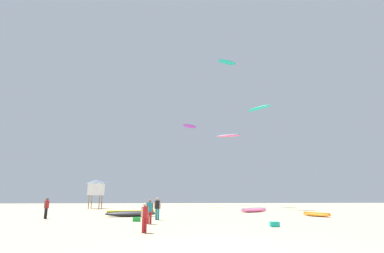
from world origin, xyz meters
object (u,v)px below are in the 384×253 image
(person_left, at_px, (46,206))
(person_right, at_px, (157,207))
(cooler_box, at_px, (275,224))
(kite_grounded_near, at_px, (131,214))
(person_midground, at_px, (149,209))
(kite_grounded_mid, at_px, (254,210))
(kite_grounded_far, at_px, (316,214))
(kite_aloft_2, at_px, (229,136))
(lifeguard_tower, at_px, (96,187))
(kite_aloft_3, at_px, (190,126))
(gear_bag, at_px, (137,219))
(kite_aloft_1, at_px, (259,108))
(person_foreground, at_px, (145,215))
(kite_aloft_0, at_px, (227,62))

(person_left, bearing_deg, person_right, -5.35)
(person_left, height_order, cooler_box, person_left)
(kite_grounded_near, bearing_deg, cooler_box, -42.85)
(person_midground, xyz_separation_m, kite_grounded_mid, (10.95, 13.61, -0.74))
(person_left, relative_size, kite_grounded_far, 0.53)
(kite_aloft_2, bearing_deg, lifeguard_tower, -162.78)
(kite_grounded_far, relative_size, kite_aloft_3, 1.14)
(kite_grounded_far, relative_size, kite_aloft_2, 0.72)
(person_left, height_order, kite_grounded_near, person_left)
(kite_grounded_mid, bearing_deg, kite_grounded_far, -60.78)
(gear_bag, bearing_deg, lifeguard_tower, 111.71)
(kite_aloft_1, bearing_deg, gear_bag, -128.90)
(person_foreground, xyz_separation_m, cooler_box, (7.93, 2.57, -0.74))
(person_midground, distance_m, person_left, 10.44)
(lifeguard_tower, relative_size, kite_aloft_1, 0.97)
(person_right, distance_m, lifeguard_tower, 22.89)
(gear_bag, distance_m, kite_aloft_0, 42.77)
(person_midground, bearing_deg, kite_aloft_2, -40.02)
(cooler_box, relative_size, kite_aloft_0, 0.13)
(person_left, bearing_deg, kite_aloft_1, 38.99)
(person_foreground, relative_size, kite_aloft_3, 0.54)
(kite_grounded_mid, relative_size, kite_aloft_0, 0.99)
(person_right, relative_size, kite_aloft_0, 0.41)
(kite_aloft_0, bearing_deg, cooler_box, -96.07)
(kite_grounded_far, relative_size, lifeguard_tower, 0.79)
(person_foreground, height_order, kite_aloft_0, kite_aloft_0)
(person_right, bearing_deg, person_foreground, -158.23)
(person_midground, distance_m, kite_aloft_3, 31.90)
(kite_aloft_1, bearing_deg, lifeguard_tower, 173.86)
(person_midground, height_order, kite_aloft_3, kite_aloft_3)
(person_right, height_order, lifeguard_tower, lifeguard_tower)
(person_left, distance_m, kite_aloft_1, 31.70)
(person_foreground, xyz_separation_m, person_left, (-9.24, 10.01, 0.11))
(gear_bag, distance_m, kite_aloft_1, 28.73)
(kite_aloft_2, bearing_deg, kite_aloft_1, -71.50)
(person_midground, bearing_deg, kite_aloft_0, -39.58)
(person_midground, distance_m, kite_grounded_far, 16.31)
(person_midground, xyz_separation_m, lifeguard_tower, (-9.79, 23.89, 2.08))
(kite_grounded_mid, distance_m, cooler_box, 16.19)
(kite_grounded_far, bearing_deg, kite_aloft_0, 97.07)
(kite_grounded_near, bearing_deg, gear_bag, -77.26)
(gear_bag, bearing_deg, kite_aloft_1, 51.10)
(kite_aloft_2, bearing_deg, gear_bag, -113.69)
(person_midground, xyz_separation_m, kite_aloft_0, (11.76, 32.32, 26.54))
(lifeguard_tower, distance_m, cooler_box, 31.85)
(person_foreground, distance_m, person_left, 13.62)
(kite_grounded_mid, distance_m, lifeguard_tower, 23.32)
(person_midground, xyz_separation_m, kite_grounded_near, (-2.29, 7.29, -0.71))
(person_midground, distance_m, kite_aloft_2, 34.41)
(lifeguard_tower, relative_size, kite_aloft_2, 0.91)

